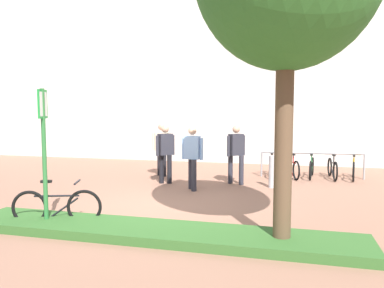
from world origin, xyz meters
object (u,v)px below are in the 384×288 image
at_px(parking_sign_post, 44,138).
at_px(person_shirt_white, 162,146).
at_px(bike_at_sign, 57,206).
at_px(person_shirt_blue, 192,154).
at_px(person_suited_dark, 165,150).
at_px(person_suited_navy, 236,151).
at_px(bollard_steel, 272,172).
at_px(bike_rack_cluster, 312,167).

bearing_deg(parking_sign_post, person_shirt_white, 87.28).
height_order(bike_at_sign, person_shirt_blue, person_shirt_blue).
height_order(parking_sign_post, person_suited_dark, parking_sign_post).
bearing_deg(person_suited_navy, person_shirt_white, 163.12).
height_order(parking_sign_post, person_shirt_white, parking_sign_post).
relative_size(bollard_steel, person_suited_navy, 0.52).
bearing_deg(person_shirt_white, person_shirt_blue, -51.19).
height_order(parking_sign_post, bike_rack_cluster, parking_sign_post).
relative_size(bike_at_sign, bike_rack_cluster, 0.50).
bearing_deg(bollard_steel, person_suited_dark, -177.60).
bearing_deg(person_shirt_blue, person_shirt_white, 128.81).
relative_size(bike_rack_cluster, person_shirt_blue, 1.86).
height_order(bike_rack_cluster, person_suited_navy, person_suited_navy).
relative_size(parking_sign_post, person_suited_navy, 1.49).
height_order(person_suited_dark, person_shirt_blue, same).
distance_m(bike_rack_cluster, person_shirt_white, 4.87).
bearing_deg(bike_rack_cluster, person_suited_navy, -143.93).
xyz_separation_m(parking_sign_post, bollard_steel, (3.87, 4.72, -1.22)).
bearing_deg(person_shirt_white, parking_sign_post, -92.72).
bearing_deg(person_suited_dark, person_shirt_blue, -35.28).
bearing_deg(bike_at_sign, person_shirt_blue, 65.05).
relative_size(bike_at_sign, person_shirt_blue, 0.94).
bearing_deg(person_suited_dark, person_suited_navy, 11.44).
relative_size(parking_sign_post, bollard_steel, 2.84).
relative_size(bollard_steel, person_shirt_white, 0.52).
bearing_deg(person_suited_dark, bollard_steel, 2.40).
relative_size(bike_at_sign, person_shirt_white, 0.94).
distance_m(parking_sign_post, bike_rack_cluster, 8.41).
bearing_deg(parking_sign_post, bike_rack_cluster, 52.74).
height_order(bollard_steel, person_suited_navy, person_suited_navy).
distance_m(bike_at_sign, person_suited_dark, 4.49).
xyz_separation_m(bollard_steel, person_suited_dark, (-3.07, -0.13, 0.53)).
bearing_deg(person_shirt_blue, person_suited_dark, 144.72).
bearing_deg(person_shirt_white, person_suited_dark, -66.31).
bearing_deg(person_suited_navy, parking_sign_post, -119.43).
distance_m(bollard_steel, person_suited_dark, 3.12).
xyz_separation_m(bollard_steel, person_shirt_white, (-3.59, 1.06, 0.53)).
bearing_deg(person_suited_dark, person_shirt_white, 113.69).
distance_m(bike_rack_cluster, person_suited_navy, 2.80).
bearing_deg(person_suited_navy, bollard_steel, -15.13).
relative_size(bike_at_sign, person_suited_navy, 0.94).
bearing_deg(person_shirt_white, bike_rack_cluster, 9.95).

